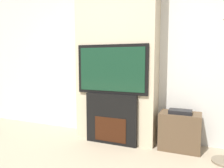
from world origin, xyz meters
name	(u,v)px	position (x,y,z in m)	size (l,w,h in m)	color
wall_back	(122,53)	(0.00, 2.03, 1.35)	(6.00, 0.06, 2.70)	silver
chimney_breast	(117,52)	(0.00, 1.81, 1.35)	(1.22, 0.38, 2.70)	beige
fireplace	(112,119)	(0.00, 1.62, 0.37)	(0.78, 0.15, 0.74)	black
television	(112,69)	(0.00, 1.62, 1.10)	(1.07, 0.07, 0.71)	black
media_stand	(180,131)	(0.95, 1.76, 0.26)	(0.55, 0.35, 0.56)	brown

